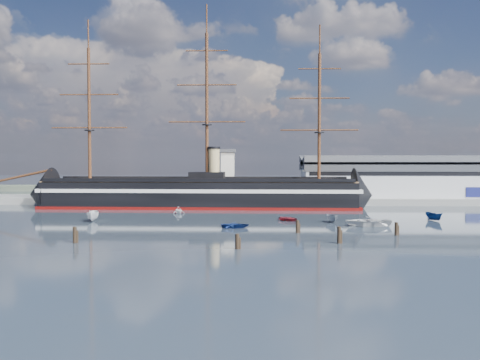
{
  "coord_description": "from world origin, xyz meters",
  "views": [
    {
      "loc": [
        12.88,
        -92.67,
        14.3
      ],
      "look_at": [
        8.22,
        35.0,
        9.0
      ],
      "focal_mm": 40.0,
      "sensor_mm": 36.0,
      "label": 1
    }
  ],
  "objects": [
    {
      "name": "warship",
      "position": [
        -5.9,
        60.0,
        4.04
      ],
      "size": [
        113.0,
        17.58,
        53.94
      ],
      "rotation": [
        0.0,
        0.0,
        -0.01
      ],
      "color": "black",
      "rests_on": "ground"
    },
    {
      "name": "piling_extra",
      "position": [
        20.09,
        8.47,
        0.0
      ],
      "size": [
        0.64,
        0.64,
        3.19
      ],
      "primitive_type": "cylinder",
      "color": "black",
      "rests_on": "ground"
    },
    {
      "name": "motorboat_c",
      "position": [
        28.97,
        25.56,
        0.0
      ],
      "size": [
        5.95,
        3.13,
        2.26
      ],
      "primitive_type": "imported",
      "rotation": [
        0.0,
        0.0,
        0.2
      ],
      "color": "slate",
      "rests_on": "ground"
    },
    {
      "name": "piling_near_right",
      "position": [
        26.19,
        -3.43,
        0.0
      ],
      "size": [
        0.64,
        0.64,
        3.52
      ],
      "primitive_type": "cylinder",
      "color": "black",
      "rests_on": "ground"
    },
    {
      "name": "piling_near_left",
      "position": [
        -18.13,
        -4.54,
        0.0
      ],
      "size": [
        0.64,
        0.64,
        3.41
      ],
      "primitive_type": "cylinder",
      "color": "black",
      "rests_on": "ground"
    },
    {
      "name": "quay_tower",
      "position": [
        3.0,
        73.0,
        9.75
      ],
      "size": [
        5.0,
        5.0,
        15.0
      ],
      "color": "silver",
      "rests_on": "ground"
    },
    {
      "name": "quay",
      "position": [
        10.0,
        76.0,
        0.0
      ],
      "size": [
        180.0,
        18.0,
        2.0
      ],
      "primitive_type": "cube",
      "color": "slate",
      "rests_on": "ground"
    },
    {
      "name": "motorboat_a",
      "position": [
        -24.58,
        25.77,
        0.0
      ],
      "size": [
        7.68,
        3.87,
        2.93
      ],
      "primitive_type": "imported",
      "rotation": [
        0.0,
        0.0,
        0.17
      ],
      "color": "white",
      "rests_on": "ground"
    },
    {
      "name": "piling_far_right",
      "position": [
        38.18,
        6.5,
        0.0
      ],
      "size": [
        0.64,
        0.64,
        3.09
      ],
      "primitive_type": "cylinder",
      "color": "black",
      "rests_on": "ground"
    },
    {
      "name": "motorboat_b",
      "position": [
        7.94,
        15.73,
        0.0
      ],
      "size": [
        1.64,
        3.66,
        1.67
      ],
      "primitive_type": "imported",
      "rotation": [
        0.0,
        0.0,
        1.63
      ],
      "color": "navy",
      "rests_on": "ground"
    },
    {
      "name": "ground",
      "position": [
        0.0,
        40.0,
        0.0
      ],
      "size": [
        600.0,
        600.0,
        0.0
      ],
      "primitive_type": "plane",
      "color": "#293744",
      "rests_on": "ground"
    },
    {
      "name": "warehouse",
      "position": [
        58.0,
        80.0,
        7.98
      ],
      "size": [
        63.0,
        21.0,
        11.6
      ],
      "color": "#B7BABC",
      "rests_on": "ground"
    },
    {
      "name": "piling_near_mid",
      "position": [
        9.41,
        -9.51,
        0.0
      ],
      "size": [
        0.64,
        0.64,
        3.08
      ],
      "primitive_type": "cylinder",
      "color": "black",
      "rests_on": "ground"
    },
    {
      "name": "motorboat_f",
      "position": [
        52.69,
        29.95,
        0.0
      ],
      "size": [
        6.45,
        4.24,
        2.42
      ],
      "primitive_type": "imported",
      "rotation": [
        0.0,
        0.0,
        0.37
      ],
      "color": "navy",
      "rests_on": "ground"
    },
    {
      "name": "motorboat_e",
      "position": [
        19.57,
        28.52,
        0.0
      ],
      "size": [
        3.1,
        3.13,
        1.47
      ],
      "primitive_type": "imported",
      "rotation": [
        0.0,
        0.0,
        0.79
      ],
      "color": "maroon",
      "rests_on": "ground"
    },
    {
      "name": "motorboat_d",
      "position": [
        -7.92,
        43.56,
        0.0
      ],
      "size": [
        6.0,
        4.79,
        2.03
      ],
      "primitive_type": "imported",
      "rotation": [
        0.0,
        0.0,
        0.51
      ],
      "color": "white",
      "rests_on": "ground"
    },
    {
      "name": "motorboat_g",
      "position": [
        35.65,
        19.83,
        0.0
      ],
      "size": [
        2.64,
        6.01,
        2.76
      ],
      "primitive_type": "imported",
      "rotation": [
        0.0,
        0.0,
        -1.52
      ],
      "color": "silver",
      "rests_on": "ground"
    }
  ]
}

